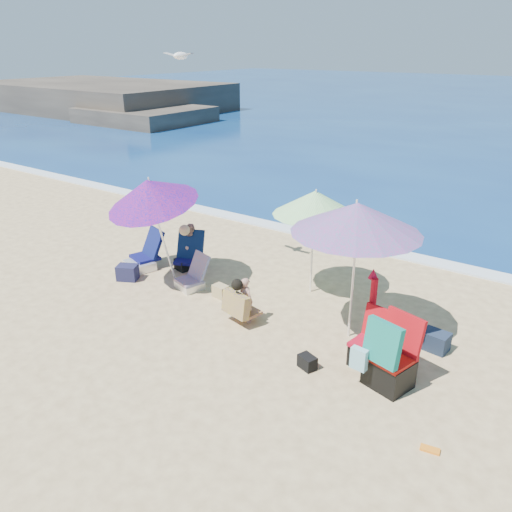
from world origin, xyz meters
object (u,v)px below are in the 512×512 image
Objects in this scene: chair_navy at (144,258)px; camp_chair_left at (370,350)px; chair_rainbow at (192,279)px; umbrella_blue at (150,192)px; umbrella_striped at (315,203)px; umbrella_turquoise at (357,218)px; person_left at (191,245)px; seagull at (180,56)px; camp_chair_right at (388,362)px; person_center at (242,301)px; furled_umbrella at (372,308)px.

chair_navy is 5.51m from camp_chair_left.
chair_navy is at bearing 174.09° from chair_rainbow.
umbrella_blue is 2.49× the size of chair_navy.
umbrella_striped is 2.87m from chair_rainbow.
person_left is at bearing 170.69° from umbrella_turquoise.
camp_chair_left is at bearing -15.15° from person_left.
umbrella_striped is 2.79× the size of seagull.
camp_chair_left is at bearing -12.61° from seagull.
umbrella_turquoise is 5.16m from chair_navy.
umbrella_striped reaches higher than camp_chair_left.
camp_chair_right is 2.75m from person_center.
person_center is at bearing -158.07° from umbrella_turquoise.
camp_chair_right is at bearing -42.05° from umbrella_turquoise.
seagull is at bearing 84.07° from umbrella_blue.
chair_navy reaches higher than chair_rainbow.
person_center is 4.56m from seagull.
umbrella_striped reaches higher than chair_rainbow.
umbrella_turquoise is 1.65m from umbrella_striped.
seagull reaches higher than umbrella_blue.
umbrella_striped is 3.10m from person_left.
chair_rainbow is (-3.31, -0.16, -1.87)m from umbrella_turquoise.
furled_umbrella is at bearing 11.10° from person_center.
umbrella_striped is at bearing 141.35° from umbrella_turquoise.
person_center is at bearing -103.57° from umbrella_striped.
chair_navy is 5.95m from camp_chair_right.
umbrella_turquoise is at bearing -5.85° from seagull.
chair_rainbow is 0.85× the size of person_center.
camp_chair_left is 0.53m from camp_chair_right.
chair_navy is (-4.83, -0.01, -1.83)m from umbrella_turquoise.
furled_umbrella is at bearing -36.19° from umbrella_striped.
camp_chair_left is at bearing -1.05° from umbrella_blue.
umbrella_striped is at bearing 143.81° from furled_umbrella.
furled_umbrella is at bearing 3.50° from umbrella_blue.
umbrella_blue is at bearing -172.36° from umbrella_turquoise.
camp_chair_right is (0.57, -0.69, -0.37)m from furled_umbrella.
chair_rainbow is 4.43m from camp_chair_right.
seagull is at bearing 174.15° from umbrella_turquoise.
umbrella_blue is at bearing 175.19° from camp_chair_right.
furled_umbrella is 1.46× the size of chair_navy.
camp_chair_right is (4.96, -0.42, -1.54)m from umbrella_blue.
umbrella_striped is 2.18× the size of chair_navy.
umbrella_striped is at bearing 30.26° from chair_rainbow.
umbrella_blue is 2.02m from chair_navy.
umbrella_striped is 3.60m from seagull.
chair_rainbow is at bearing 30.95° from umbrella_blue.
umbrella_striped reaches higher than person_left.
umbrella_turquoise is 1.10× the size of umbrella_blue.
furled_umbrella reaches higher than person_left.
umbrella_turquoise reaches higher than furled_umbrella.
furled_umbrella reaches higher than camp_chair_right.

